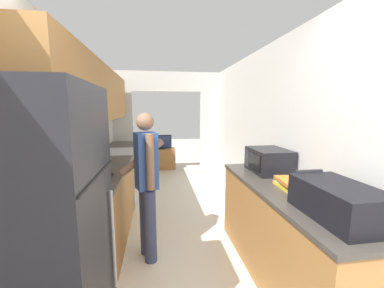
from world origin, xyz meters
TOP-DOWN VIEW (x-y plane):
  - wall_left at (-1.19, 2.26)m, footprint 0.38×7.19m
  - wall_right at (1.28, 1.80)m, footprint 0.06×7.19m
  - wall_far_with_doorway at (0.00, 4.82)m, footprint 2.89×0.06m
  - counter_left at (-0.95, 2.64)m, footprint 0.62×3.74m
  - counter_right at (0.95, 1.16)m, footprint 0.62×1.99m
  - refrigerator at (-0.91, 0.55)m, footprint 0.70×0.74m
  - range_oven at (-0.94, 3.37)m, footprint 0.66×0.79m
  - person at (-0.37, 1.69)m, footprint 0.51×0.45m
  - suitcase at (0.95, 0.55)m, footprint 0.37×0.63m
  - microwave at (1.03, 1.71)m, footprint 0.40×0.52m
  - book_stack at (0.97, 1.15)m, footprint 0.24×0.32m
  - tv_cabinet at (-0.16, 5.64)m, footprint 0.79×0.42m
  - television at (-0.16, 5.60)m, footprint 0.60×0.16m

SIDE VIEW (x-z plane):
  - tv_cabinet at x=-0.16m, z-range 0.00..0.57m
  - counter_right at x=0.95m, z-range 0.00..0.92m
  - counter_left at x=-0.95m, z-range 0.00..0.92m
  - range_oven at x=-0.94m, z-range -0.06..1.00m
  - television at x=-0.16m, z-range 0.56..0.94m
  - person at x=-0.37m, z-range 0.06..1.66m
  - refrigerator at x=-0.91m, z-range 0.00..1.78m
  - book_stack at x=0.97m, z-range 0.92..1.01m
  - suitcase at x=0.95m, z-range 0.91..1.16m
  - microwave at x=1.03m, z-range 0.92..1.19m
  - wall_right at x=1.28m, z-range 0.00..2.50m
  - wall_far_with_doorway at x=0.00m, z-range 0.19..2.69m
  - wall_left at x=-1.19m, z-range 0.29..2.79m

